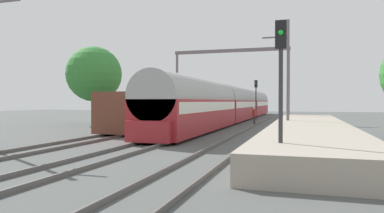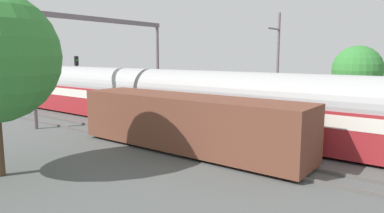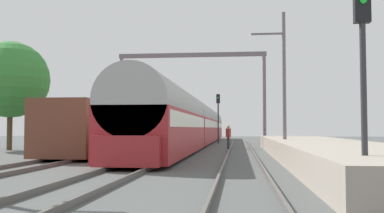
{
  "view_description": "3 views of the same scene",
  "coord_description": "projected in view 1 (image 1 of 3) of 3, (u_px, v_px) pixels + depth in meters",
  "views": [
    {
      "loc": [
        7.44,
        -20.99,
        2.24
      ],
      "look_at": [
        0.0,
        2.91,
        1.88
      ],
      "focal_mm": 33.29,
      "sensor_mm": 36.0,
      "label": 1
    },
    {
      "loc": [
        -17.86,
        -5.64,
        4.9
      ],
      "look_at": [
        -0.89,
        7.34,
        1.76
      ],
      "focal_mm": 32.33,
      "sensor_mm": 36.0,
      "label": 2
    },
    {
      "loc": [
        3.92,
        -19.43,
        1.53
      ],
      "look_at": [
        0.0,
        17.03,
        3.34
      ],
      "focal_mm": 40.6,
      "sensor_mm": 36.0,
      "label": 3
    }
  ],
  "objects": [
    {
      "name": "catenary_gantry",
      "position": [
        230.0,
        70.0,
        38.16
      ],
      "size": [
        12.5,
        0.28,
        7.86
      ],
      "color": "slate",
      "rests_on": "ground"
    },
    {
      "name": "tree_west_background",
      "position": [
        94.0,
        74.0,
        34.27
      ],
      "size": [
        5.29,
        5.29,
        7.53
      ],
      "color": "#4C3826",
      "rests_on": "ground"
    },
    {
      "name": "railway_signal_far",
      "position": [
        256.0,
        94.0,
        44.06
      ],
      "size": [
        0.36,
        0.3,
        4.87
      ],
      "color": "#2D2D33",
      "rests_on": "ground"
    },
    {
      "name": "person_crossing",
      "position": [
        254.0,
        114.0,
        32.95
      ],
      "size": [
        0.37,
        0.46,
        1.73
      ],
      "rotation": [
        0.0,
        0.0,
        4.34
      ],
      "color": "#343434",
      "rests_on": "ground"
    },
    {
      "name": "track_east",
      "position": [
        243.0,
        138.0,
        21.08
      ],
      "size": [
        1.52,
        60.0,
        0.16
      ],
      "color": "#5A5552",
      "rests_on": "ground"
    },
    {
      "name": "passenger_train",
      "position": [
        236.0,
        104.0,
        41.37
      ],
      "size": [
        2.93,
        49.2,
        3.82
      ],
      "color": "maroon",
      "rests_on": "ground"
    },
    {
      "name": "catenary_pole_east_mid",
      "position": [
        287.0,
        74.0,
        25.06
      ],
      "size": [
        1.9,
        0.2,
        8.0
      ],
      "color": "slate",
      "rests_on": "ground"
    },
    {
      "name": "railway_signal_near",
      "position": [
        281.0,
        74.0,
        11.46
      ],
      "size": [
        0.36,
        0.3,
        4.84
      ],
      "color": "#2D2D33",
      "rests_on": "ground"
    },
    {
      "name": "track_west",
      "position": [
        178.0,
        136.0,
        22.29
      ],
      "size": [
        1.52,
        60.0,
        0.16
      ],
      "color": "#5A5552",
      "rests_on": "ground"
    },
    {
      "name": "platform",
      "position": [
        310.0,
        130.0,
        21.85
      ],
      "size": [
        4.4,
        28.0,
        0.9
      ],
      "color": "#A39989",
      "rests_on": "ground"
    },
    {
      "name": "ground",
      "position": [
        178.0,
        137.0,
        22.29
      ],
      "size": [
        120.0,
        120.0,
        0.0
      ],
      "primitive_type": "plane",
      "color": "#505452"
    },
    {
      "name": "track_far_west",
      "position": [
        120.0,
        134.0,
        23.49
      ],
      "size": [
        1.52,
        60.0,
        0.16
      ],
      "color": "#5A5552",
      "rests_on": "ground"
    },
    {
      "name": "freight_car",
      "position": [
        152.0,
        111.0,
        28.47
      ],
      "size": [
        2.8,
        13.0,
        2.7
      ],
      "color": "brown",
      "rests_on": "ground"
    }
  ]
}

